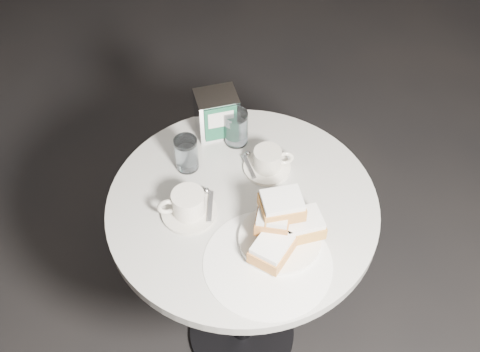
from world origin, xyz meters
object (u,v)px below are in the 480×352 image
beignet_plate (282,228)px  coffee_cup_right (268,161)px  coffee_cup_left (188,205)px  water_glass_left (186,154)px  cafe_table (242,247)px  water_glass_right (236,128)px  napkin_dispenser (217,114)px

beignet_plate → coffee_cup_right: bearing=77.2°
coffee_cup_left → coffee_cup_right: coffee_cup_left is taller
beignet_plate → water_glass_left: beignet_plate is taller
cafe_table → beignet_plate: 0.29m
coffee_cup_right → water_glass_right: 0.13m
coffee_cup_left → napkin_dispenser: napkin_dispenser is taller
coffee_cup_right → beignet_plate: bearing=-87.5°
coffee_cup_right → water_glass_left: bearing=174.2°
beignet_plate → napkin_dispenser: size_ratio=1.98×
coffee_cup_left → water_glass_right: 0.28m
beignet_plate → water_glass_right: size_ratio=2.49×
water_glass_left → beignet_plate: bearing=-63.9°
cafe_table → napkin_dispenser: size_ratio=5.67×
cafe_table → coffee_cup_left: size_ratio=4.77×
beignet_plate → coffee_cup_left: 0.24m
cafe_table → water_glass_left: bearing=120.3°
coffee_cup_right → napkin_dispenser: napkin_dispenser is taller
coffee_cup_right → napkin_dispenser: (-0.08, 0.18, 0.04)m
napkin_dispenser → cafe_table: bearing=-89.9°
coffee_cup_left → beignet_plate: bearing=-32.5°
cafe_table → beignet_plate: beignet_plate is taller
cafe_table → water_glass_right: water_glass_right is taller
coffee_cup_left → napkin_dispenser: size_ratio=1.19×
coffee_cup_left → water_glass_left: water_glass_left is taller
cafe_table → water_glass_right: size_ratio=7.12×
cafe_table → coffee_cup_left: bearing=174.0°
coffee_cup_right → napkin_dispenser: bearing=130.1°
beignet_plate → napkin_dispenser: 0.41m
coffee_cup_right → water_glass_right: water_glass_right is taller
water_glass_left → water_glass_right: size_ratio=0.95×
beignet_plate → water_glass_right: (0.01, 0.35, 0.00)m
beignet_plate → water_glass_left: 0.34m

